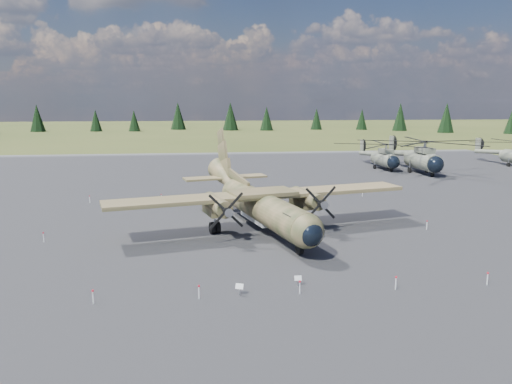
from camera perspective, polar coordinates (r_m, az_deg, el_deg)
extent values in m
plane|color=#525425|center=(43.01, -1.36, -5.02)|extent=(500.00, 500.00, 0.00)
cube|color=#58585D|center=(52.68, -2.44, -2.14)|extent=(120.00, 120.00, 0.04)
cylinder|color=#373F22|center=(43.79, 0.92, -1.82)|extent=(6.48, 17.11, 2.64)
sphere|color=#373F22|center=(36.24, 5.81, -4.47)|extent=(3.11, 3.11, 2.58)
sphere|color=black|center=(35.81, 6.18, -4.74)|extent=(2.29, 2.29, 1.90)
cube|color=black|center=(37.39, 4.81, -2.87)|extent=(2.18, 1.90, 0.52)
cone|color=#373F22|center=(53.94, -3.37, 1.56)|extent=(4.01, 6.90, 3.97)
cube|color=#959799|center=(44.89, 0.48, -2.93)|extent=(3.05, 5.91, 0.47)
cube|color=#31371C|center=(44.01, 0.70, -0.32)|extent=(27.32, 9.43, 0.33)
cube|color=#373F22|center=(43.97, 0.70, -0.05)|extent=(6.28, 4.61, 0.33)
cylinder|color=#373F22|center=(42.53, -4.50, -1.44)|extent=(2.51, 5.09, 1.41)
cube|color=#373F22|center=(43.36, -4.76, -2.04)|extent=(2.11, 3.44, 0.75)
cone|color=gray|center=(39.66, -3.28, -2.29)|extent=(0.89, 0.99, 0.72)
cylinder|color=black|center=(43.74, -4.73, -4.09)|extent=(1.05, 1.20, 1.04)
cylinder|color=#373F22|center=(45.53, 5.81, -0.67)|extent=(2.51, 5.09, 1.41)
cube|color=#373F22|center=(46.31, 5.39, -1.25)|extent=(2.11, 3.44, 0.75)
cone|color=gray|center=(42.86, 7.62, -1.41)|extent=(0.89, 0.99, 0.72)
cylinder|color=black|center=(46.66, 5.35, -3.17)|extent=(1.05, 1.20, 1.04)
cube|color=#373F22|center=(50.49, -2.18, 1.61)|extent=(1.90, 6.98, 1.58)
cube|color=#31371C|center=(54.38, -3.52, 1.68)|extent=(9.28, 4.11, 0.21)
cylinder|color=gray|center=(37.48, 5.02, -5.48)|extent=(0.16, 0.16, 0.85)
cylinder|color=black|center=(37.67, 5.00, -6.48)|extent=(0.52, 0.93, 0.88)
cylinder|color=gray|center=(86.35, 14.48, 3.60)|extent=(2.63, 6.73, 2.30)
sphere|color=black|center=(83.37, 15.41, 3.29)|extent=(2.22, 2.22, 2.12)
sphere|color=gray|center=(89.36, 13.61, 3.86)|extent=(2.22, 2.22, 2.12)
cube|color=gray|center=(85.86, 14.63, 4.55)|extent=(1.71, 3.02, 0.69)
cylinder|color=gray|center=(85.80, 14.65, 5.00)|extent=(0.35, 0.35, 0.92)
cylinder|color=gray|center=(92.48, 12.77, 4.30)|extent=(1.16, 7.89, 1.32)
cube|color=gray|center=(95.55, 12.01, 5.22)|extent=(0.27, 1.30, 2.21)
cylinder|color=black|center=(95.67, 12.19, 5.22)|extent=(0.17, 2.39, 2.39)
cylinder|color=black|center=(84.03, 15.21, 2.47)|extent=(0.29, 0.64, 0.63)
cylinder|color=black|center=(87.01, 13.40, 2.81)|extent=(0.31, 0.75, 0.74)
cylinder|color=gray|center=(86.95, 13.41, 3.13)|extent=(0.14, 0.14, 1.33)
cylinder|color=black|center=(88.02, 14.89, 2.83)|extent=(0.31, 0.75, 0.74)
cylinder|color=gray|center=(87.96, 14.90, 3.14)|extent=(0.14, 0.14, 1.33)
cylinder|color=gray|center=(83.02, 18.52, 3.37)|extent=(2.92, 8.04, 2.77)
sphere|color=black|center=(79.51, 19.79, 2.97)|extent=(2.60, 2.60, 2.55)
sphere|color=gray|center=(86.59, 17.34, 3.71)|extent=(2.60, 2.60, 2.55)
cube|color=gray|center=(82.45, 18.73, 4.56)|extent=(1.95, 3.58, 0.83)
cylinder|color=gray|center=(82.37, 18.76, 5.13)|extent=(0.41, 0.41, 1.11)
cylinder|color=gray|center=(90.30, 16.23, 4.27)|extent=(1.11, 9.48, 1.59)
cube|color=gray|center=(93.96, 15.24, 5.39)|extent=(0.27, 1.56, 2.66)
cylinder|color=black|center=(94.11, 15.46, 5.39)|extent=(0.12, 2.88, 2.88)
cylinder|color=black|center=(80.29, 19.50, 1.93)|extent=(0.32, 0.76, 0.75)
cylinder|color=black|center=(83.75, 17.13, 2.40)|extent=(0.35, 0.89, 0.89)
cylinder|color=gray|center=(83.68, 17.15, 2.79)|extent=(0.16, 0.16, 1.61)
cylinder|color=black|center=(85.07, 18.96, 2.41)|extent=(0.35, 0.89, 0.89)
cylinder|color=gray|center=(85.00, 18.98, 2.80)|extent=(0.16, 0.16, 1.61)
sphere|color=gray|center=(100.52, 26.60, 3.76)|extent=(2.49, 2.49, 2.15)
cylinder|color=gray|center=(103.05, 25.28, 4.19)|extent=(2.16, 8.01, 1.34)
cube|color=gray|center=(105.56, 24.05, 5.05)|extent=(0.43, 1.33, 2.25)
cylinder|color=black|center=(105.78, 24.19, 5.05)|extent=(0.48, 2.41, 2.44)
cylinder|color=black|center=(98.18, 26.90, 2.81)|extent=(0.41, 0.79, 0.75)
cylinder|color=gray|center=(98.13, 26.92, 3.09)|extent=(0.15, 0.15, 1.36)
cube|color=gray|center=(30.29, -1.91, -11.18)|extent=(0.11, 0.11, 0.58)
cube|color=white|center=(30.14, -1.90, -10.72)|extent=(0.51, 0.35, 0.33)
cube|color=gray|center=(31.75, 4.80, -10.20)|extent=(0.08, 0.08, 0.56)
cube|color=white|center=(31.61, 4.82, -9.78)|extent=(0.45, 0.20, 0.31)
cylinder|color=white|center=(30.45, -18.12, -11.38)|extent=(0.07, 0.07, 0.80)
cylinder|color=red|center=(30.31, -18.16, -10.68)|extent=(0.12, 0.12, 0.10)
cylinder|color=white|center=(29.87, -6.53, -11.34)|extent=(0.07, 0.07, 0.80)
cylinder|color=red|center=(29.73, -6.55, -10.63)|extent=(0.12, 0.12, 0.10)
cylinder|color=white|center=(30.48, 5.03, -10.86)|extent=(0.07, 0.07, 0.80)
cylinder|color=red|center=(30.34, 5.04, -10.15)|extent=(0.12, 0.12, 0.10)
cylinder|color=white|center=(32.22, 15.69, -10.03)|extent=(0.07, 0.07, 0.80)
cylinder|color=red|center=(32.08, 15.72, -9.36)|extent=(0.12, 0.12, 0.10)
cylinder|color=white|center=(34.91, 24.93, -9.03)|extent=(0.07, 0.07, 0.80)
cylinder|color=red|center=(34.79, 24.98, -8.40)|extent=(0.12, 0.12, 0.10)
cylinder|color=white|center=(59.52, -18.47, -0.82)|extent=(0.07, 0.07, 0.80)
cylinder|color=red|center=(59.45, -18.50, -0.45)|extent=(0.12, 0.12, 0.10)
cylinder|color=white|center=(58.44, -10.77, -0.67)|extent=(0.07, 0.07, 0.80)
cylinder|color=red|center=(58.37, -10.78, -0.28)|extent=(0.12, 0.12, 0.10)
cylinder|color=white|center=(58.45, -2.92, -0.49)|extent=(0.07, 0.07, 0.80)
cylinder|color=red|center=(58.38, -2.93, -0.11)|extent=(0.12, 0.12, 0.10)
cylinder|color=white|center=(59.55, 4.78, -0.31)|extent=(0.07, 0.07, 0.80)
cylinder|color=red|center=(59.48, 4.78, 0.07)|extent=(0.12, 0.12, 0.10)
cylinder|color=white|center=(61.67, 12.07, -0.14)|extent=(0.07, 0.07, 0.80)
cylinder|color=red|center=(61.60, 12.09, 0.23)|extent=(0.12, 0.12, 0.10)
cylinder|color=white|center=(44.48, -23.10, -4.82)|extent=(0.07, 0.07, 0.80)
cylinder|color=red|center=(44.38, -23.14, -4.32)|extent=(0.12, 0.12, 0.10)
cylinder|color=white|center=(47.41, 18.94, -3.63)|extent=(0.07, 0.07, 0.80)
cylinder|color=red|center=(47.31, 18.97, -3.16)|extent=(0.12, 0.12, 0.10)
cone|color=black|center=(197.41, 27.26, 7.30)|extent=(5.26, 5.26, 9.39)
cone|color=black|center=(194.86, 20.92, 7.94)|extent=(6.01, 6.01, 10.74)
cone|color=black|center=(202.13, 16.15, 8.27)|extent=(5.97, 5.97, 10.67)
cone|color=black|center=(205.50, 12.00, 8.14)|extent=(4.62, 4.62, 8.25)
cone|color=black|center=(203.32, 6.92, 8.30)|extent=(4.75, 4.75, 8.48)
cone|color=black|center=(196.34, 1.21, 8.41)|extent=(5.17, 5.17, 9.24)
cone|color=black|center=(197.76, -2.94, 8.66)|extent=(6.12, 6.12, 10.93)
cone|color=black|center=(205.10, -8.90, 8.60)|extent=(6.07, 6.07, 10.83)
cone|color=black|center=(196.35, -13.76, 7.92)|extent=(4.42, 4.42, 7.89)
cone|color=black|center=(199.58, -17.86, 7.80)|extent=(4.58, 4.58, 8.19)
cone|color=black|center=(205.56, -23.74, 7.76)|extent=(5.69, 5.69, 10.16)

